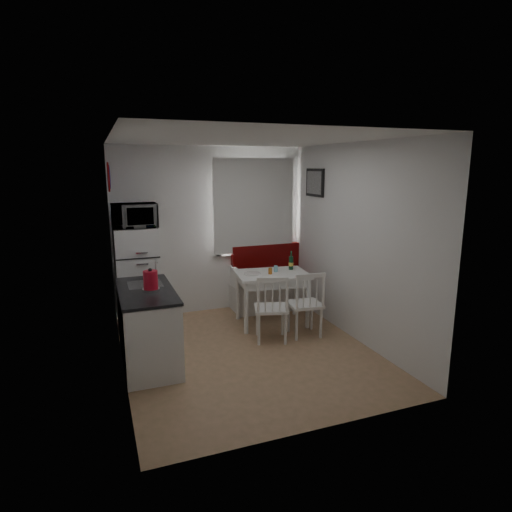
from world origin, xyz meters
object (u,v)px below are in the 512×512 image
at_px(dining_table, 272,279).
at_px(microwave, 134,216).
at_px(kettle, 151,280).
at_px(wine_bottle, 291,260).
at_px(fridge, 138,278).
at_px(chair_left, 274,302).
at_px(kitchen_counter, 148,326).
at_px(bench, 275,287).
at_px(chair_right, 308,297).

bearing_deg(dining_table, microwave, 171.28).
bearing_deg(dining_table, kettle, -149.91).
height_order(kettle, wine_bottle, kettle).
bearing_deg(microwave, fridge, 90.00).
height_order(fridge, microwave, microwave).
xyz_separation_m(dining_table, chair_left, (-0.25, -0.66, -0.12)).
bearing_deg(kitchen_counter, microwave, 89.06).
height_order(kitchen_counter, wine_bottle, kitchen_counter).
distance_m(kitchen_counter, fridge, 1.27).
bearing_deg(microwave, chair_left, -36.75).
bearing_deg(microwave, bench, 4.26).
bearing_deg(microwave, kettle, -88.67).
height_order(fridge, wine_bottle, fridge).
distance_m(bench, microwave, 2.55).
relative_size(kitchen_counter, dining_table, 1.19).
height_order(dining_table, kettle, kettle).
xyz_separation_m(kitchen_counter, wine_bottle, (2.22, 0.77, 0.46)).
xyz_separation_m(microwave, kettle, (0.03, -1.29, -0.60)).
height_order(bench, chair_left, bench).
distance_m(kitchen_counter, wine_bottle, 2.39).
distance_m(kitchen_counter, bench, 2.60).
height_order(dining_table, fridge, fridge).
distance_m(kitchen_counter, chair_left, 1.62).
bearing_deg(kettle, chair_left, 3.70).
distance_m(microwave, wine_bottle, 2.35).
height_order(bench, dining_table, bench).
height_order(bench, kettle, kettle).
bearing_deg(microwave, dining_table, -15.95).
xyz_separation_m(kettle, wine_bottle, (2.17, 0.87, -0.12)).
bearing_deg(kitchen_counter, chair_right, 0.06).
bearing_deg(microwave, kitchen_counter, -90.94).
bearing_deg(dining_table, wine_bottle, 23.17).
xyz_separation_m(chair_left, fridge, (-1.60, 1.24, 0.16)).
relative_size(kitchen_counter, fridge, 0.90).
xyz_separation_m(bench, microwave, (-2.19, -0.16, 1.29)).
bearing_deg(kettle, dining_table, 22.86).
xyz_separation_m(kitchen_counter, bench, (2.21, 1.36, -0.11)).
height_order(dining_table, microwave, microwave).
bearing_deg(chair_right, fridge, 155.27).
bearing_deg(chair_left, chair_right, 17.40).
relative_size(kitchen_counter, kettle, 5.07).
distance_m(chair_right, kettle, 2.12).
bearing_deg(fridge, kitchen_counter, -90.90).
relative_size(fridge, kettle, 5.60).
distance_m(bench, wine_bottle, 0.82).
xyz_separation_m(fridge, wine_bottle, (2.20, -0.48, 0.18)).
height_order(chair_left, microwave, microwave).
height_order(kitchen_counter, chair_left, kitchen_counter).
bearing_deg(wine_bottle, dining_table, -164.05).
distance_m(kettle, wine_bottle, 2.34).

